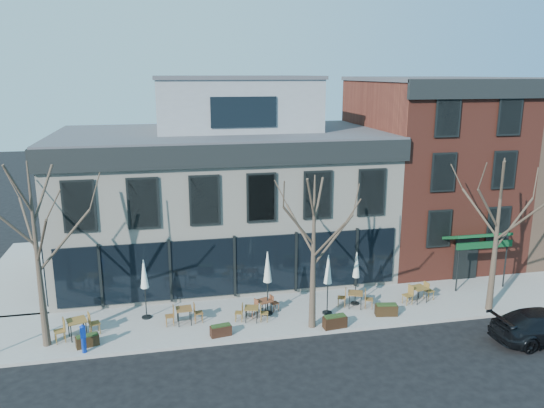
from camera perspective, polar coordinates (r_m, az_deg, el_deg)
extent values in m
plane|color=black|center=(27.82, -4.01, -10.30)|extent=(120.00, 120.00, 0.00)
cube|color=gray|center=(26.48, 3.78, -11.43)|extent=(33.50, 4.70, 0.15)
cube|color=gray|center=(34.09, -24.72, -6.82)|extent=(4.50, 12.00, 0.15)
cube|color=beige|center=(31.24, -5.40, 0.15)|extent=(18.00, 10.00, 8.00)
cube|color=#47474C|center=(30.53, -5.57, 7.56)|extent=(18.30, 10.30, 0.30)
cube|color=black|center=(25.56, -4.25, 5.22)|extent=(18.30, 0.25, 1.10)
cube|color=black|center=(30.96, -22.65, 5.71)|extent=(0.25, 10.30, 1.10)
cube|color=black|center=(27.05, -4.06, -6.68)|extent=(17.20, 0.12, 3.00)
cube|color=black|center=(31.20, -21.91, -4.85)|extent=(0.12, 7.50, 3.00)
cube|color=gray|center=(31.52, -4.01, 10.61)|extent=(9.00, 6.50, 3.00)
cube|color=maroon|center=(34.80, 16.36, 3.59)|extent=(8.00, 10.00, 11.00)
cube|color=#47474C|center=(34.31, 17.00, 12.75)|extent=(8.20, 10.20, 0.25)
cube|color=black|center=(29.91, 21.69, 11.43)|extent=(8.20, 0.25, 1.00)
cube|color=#0D3B1B|center=(30.50, 21.15, -3.23)|extent=(3.20, 1.66, 0.67)
cube|color=black|center=(31.63, 20.11, -5.68)|extent=(1.40, 0.10, 2.50)
cone|color=#382B21|center=(23.71, -23.92, -5.22)|extent=(0.34, 0.34, 7.92)
cylinder|color=#382B21|center=(23.51, -21.42, -3.67)|extent=(2.23, 0.50, 2.48)
cylinder|color=#382B21|center=(24.43, -24.74, -2.23)|extent=(1.03, 2.05, 2.14)
cylinder|color=#382B21|center=(23.20, -26.47, -1.91)|extent=(1.80, 0.75, 2.21)
cylinder|color=#382B21|center=(22.44, -23.52, -3.69)|extent=(1.03, 2.04, 2.28)
cone|color=#382B21|center=(23.49, 4.47, -5.33)|extent=(0.34, 0.34, 7.04)
cylinder|color=#382B21|center=(23.76, 6.59, -3.87)|extent=(2.00, 0.46, 2.21)
cylinder|color=#382B21|center=(23.90, 3.01, -2.66)|extent=(0.93, 1.84, 1.91)
cylinder|color=#382B21|center=(22.63, 2.91, -2.40)|extent=(1.61, 0.68, 1.97)
cylinder|color=#382B21|center=(22.57, 6.10, -3.94)|extent=(0.93, 1.83, 2.03)
cone|color=#382B21|center=(27.27, 22.99, -3.20)|extent=(0.34, 0.34, 7.48)
cylinder|color=#382B21|center=(27.84, 24.60, -1.87)|extent=(2.12, 0.48, 2.35)
cylinder|color=#382B21|center=(27.51, 21.38, -0.80)|extent=(0.98, 1.94, 2.03)
cylinder|color=#382B21|center=(26.23, 22.21, -0.47)|extent=(1.71, 0.71, 2.09)
cylinder|color=#382B21|center=(26.58, 25.02, -1.84)|extent=(0.98, 1.94, 2.16)
cylinder|color=#0B2B96|center=(23.91, -19.57, -14.09)|extent=(0.19, 0.19, 0.68)
cube|color=#0B2B96|center=(23.65, -19.69, -12.84)|extent=(0.24, 0.21, 0.49)
cone|color=#0B2B96|center=(23.52, -19.75, -12.20)|extent=(0.25, 0.25, 0.12)
cube|color=brown|center=(24.99, -20.28, -11.67)|extent=(0.99, 0.99, 0.04)
cylinder|color=black|center=(24.85, -20.78, -12.93)|extent=(0.04, 0.04, 0.80)
cylinder|color=black|center=(24.93, -19.34, -12.71)|extent=(0.04, 0.04, 0.80)
cylinder|color=black|center=(25.40, -21.04, -12.34)|extent=(0.04, 0.04, 0.80)
cylinder|color=black|center=(25.49, -19.63, -12.13)|extent=(0.04, 0.04, 0.80)
cube|color=brown|center=(25.08, -9.45, -11.06)|extent=(0.75, 0.75, 0.04)
cylinder|color=black|center=(24.96, -10.01, -12.15)|extent=(0.04, 0.04, 0.73)
cylinder|color=black|center=(25.01, -8.69, -12.05)|extent=(0.04, 0.04, 0.73)
cylinder|color=black|center=(25.47, -10.13, -11.60)|extent=(0.04, 0.04, 0.73)
cylinder|color=black|center=(25.52, -8.84, -11.50)|extent=(0.04, 0.04, 0.73)
cube|color=brown|center=(25.04, -2.22, -11.09)|extent=(0.77, 0.77, 0.04)
cylinder|color=black|center=(24.98, -2.85, -12.02)|extent=(0.04, 0.04, 0.66)
cylinder|color=black|center=(24.94, -1.66, -12.05)|extent=(0.04, 0.04, 0.66)
cylinder|color=black|center=(25.44, -2.75, -11.52)|extent=(0.04, 0.04, 0.66)
cylinder|color=black|center=(25.40, -1.58, -11.55)|extent=(0.04, 0.04, 0.66)
cube|color=brown|center=(25.71, -0.87, -10.37)|extent=(0.83, 0.83, 0.04)
cylinder|color=black|center=(25.53, -1.05, -11.40)|extent=(0.04, 0.04, 0.66)
cylinder|color=black|center=(25.78, -0.06, -11.13)|extent=(0.04, 0.04, 0.66)
cylinder|color=black|center=(25.93, -1.66, -10.99)|extent=(0.04, 0.04, 0.66)
cylinder|color=black|center=(26.17, -0.68, -10.73)|extent=(0.04, 0.04, 0.66)
cube|color=brown|center=(26.69, 8.97, -9.44)|extent=(0.92, 0.92, 0.04)
cylinder|color=black|center=(26.58, 8.31, -10.40)|extent=(0.04, 0.04, 0.73)
cylinder|color=black|center=(26.58, 9.55, -10.45)|extent=(0.04, 0.04, 0.73)
cylinder|color=black|center=(27.10, 8.33, -9.91)|extent=(0.04, 0.04, 0.73)
cylinder|color=black|center=(27.10, 9.56, -9.96)|extent=(0.04, 0.04, 0.73)
cube|color=brown|center=(27.94, 15.51, -8.66)|extent=(0.88, 0.88, 0.04)
cylinder|color=black|center=(27.71, 15.38, -9.71)|extent=(0.04, 0.04, 0.75)
cylinder|color=black|center=(28.07, 16.31, -9.47)|extent=(0.04, 0.04, 0.75)
cylinder|color=black|center=(28.11, 14.61, -9.31)|extent=(0.04, 0.04, 0.75)
cylinder|color=black|center=(28.47, 15.53, -9.07)|extent=(0.04, 0.04, 0.75)
cylinder|color=black|center=(26.28, -13.32, -11.75)|extent=(0.46, 0.46, 0.06)
cylinder|color=black|center=(25.82, -13.46, -9.49)|extent=(0.05, 0.05, 2.32)
cone|color=silver|center=(25.42, -13.60, -7.31)|extent=(0.38, 0.38, 1.37)
cylinder|color=black|center=(25.96, -0.47, -11.67)|extent=(0.50, 0.50, 0.07)
cylinder|color=black|center=(25.46, -0.48, -9.18)|extent=(0.06, 0.06, 2.52)
cone|color=beige|center=(25.03, -0.48, -6.77)|extent=(0.41, 0.41, 1.49)
cylinder|color=black|center=(26.16, 5.94, -11.54)|extent=(0.47, 0.47, 0.06)
cylinder|color=black|center=(25.69, 6.00, -9.22)|extent=(0.05, 0.05, 2.37)
cone|color=silver|center=(25.29, 6.06, -6.98)|extent=(0.39, 0.39, 1.40)
cylinder|color=black|center=(27.32, 8.91, -10.50)|extent=(0.44, 0.44, 0.06)
cylinder|color=black|center=(26.90, 8.99, -8.44)|extent=(0.05, 0.05, 2.18)
cone|color=beige|center=(26.55, 9.07, -6.46)|extent=(0.36, 0.36, 1.29)
cube|color=black|center=(24.40, -19.24, -13.75)|extent=(1.00, 0.63, 0.47)
cube|color=#1E3314|center=(24.29, -19.28, -13.22)|extent=(0.89, 0.53, 0.07)
cube|color=black|center=(24.04, -5.53, -13.42)|extent=(0.98, 0.52, 0.46)
cube|color=#1E3314|center=(23.93, -5.54, -12.89)|extent=(0.87, 0.43, 0.07)
cube|color=black|center=(24.77, 6.78, -12.50)|extent=(1.11, 0.54, 0.54)
cube|color=#1E3314|center=(24.64, 6.79, -11.89)|extent=(1.00, 0.44, 0.09)
cube|color=black|center=(26.31, 12.19, -11.09)|extent=(1.10, 0.59, 0.52)
cube|color=#1E3314|center=(26.20, 12.22, -10.53)|extent=(0.98, 0.49, 0.08)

